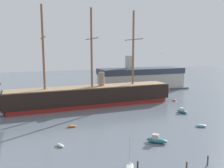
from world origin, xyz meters
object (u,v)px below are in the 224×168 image
at_px(dinghy_mid_right, 201,126).
at_px(motorboat_alongside_stern, 182,111).
at_px(motorboat_near_centre, 157,140).
at_px(motorboat_far_left, 1,114).
at_px(mooring_piling_left_pair, 138,168).
at_px(mooring_piling_right_pair, 208,160).
at_px(seagull_in_flight, 162,53).
at_px(dinghy_mid_left, 60,145).
at_px(dinghy_alongside_bow, 72,126).
at_px(tall_ship, 92,96).
at_px(dinghy_far_right, 174,100).
at_px(dockside_warehouse_right, 141,79).
at_px(motorboat_distant_centre, 88,98).
at_px(mooring_piling_nearest, 187,166).

relative_size(dinghy_mid_right, motorboat_alongside_stern, 0.73).
relative_size(motorboat_near_centre, motorboat_far_left, 1.13).
xyz_separation_m(mooring_piling_left_pair, mooring_piling_right_pair, (12.52, -1.58, -0.28)).
bearing_deg(motorboat_near_centre, seagull_in_flight, 38.54).
bearing_deg(dinghy_mid_right, mooring_piling_left_pair, -150.35).
height_order(dinghy_mid_left, mooring_piling_right_pair, mooring_piling_right_pair).
xyz_separation_m(dinghy_alongside_bow, mooring_piling_left_pair, (5.08, -26.21, 0.86)).
bearing_deg(dinghy_mid_left, tall_ship, 63.08).
relative_size(dinghy_far_right, seagull_in_flight, 1.67).
distance_m(dinghy_alongside_bow, motorboat_far_left, 24.94).
distance_m(mooring_piling_left_pair, dockside_warehouse_right, 81.03).
xyz_separation_m(motorboat_distant_centre, seagull_in_flight, (3.72, -45.56, 18.20)).
distance_m(dinghy_mid_right, motorboat_alongside_stern, 13.27).
distance_m(dinghy_mid_right, dockside_warehouse_right, 58.18).
distance_m(dinghy_mid_right, motorboat_far_left, 56.58).
bearing_deg(mooring_piling_right_pair, dinghy_far_right, 60.15).
xyz_separation_m(motorboat_alongside_stern, motorboat_distant_centre, (-22.43, 29.22, -0.04)).
bearing_deg(motorboat_alongside_stern, motorboat_far_left, 162.60).
bearing_deg(dinghy_mid_right, motorboat_alongside_stern, 72.65).
distance_m(motorboat_near_centre, motorboat_far_left, 46.88).
bearing_deg(motorboat_far_left, dockside_warehouse_right, 24.07).
relative_size(mooring_piling_left_pair, seagull_in_flight, 1.68).
bearing_deg(motorboat_far_left, dinghy_mid_left, -65.26).
bearing_deg(motorboat_far_left, mooring_piling_right_pair, -52.06).
bearing_deg(motorboat_distant_centre, seagull_in_flight, -85.33).
bearing_deg(motorboat_distant_centre, tall_ship, -96.18).
relative_size(dinghy_alongside_bow, motorboat_alongside_stern, 0.60).
xyz_separation_m(mooring_piling_right_pair, seagull_in_flight, (-1.57, 12.53, 17.86)).
bearing_deg(mooring_piling_nearest, seagull_in_flight, 77.42).
bearing_deg(mooring_piling_right_pair, mooring_piling_left_pair, 172.83).
xyz_separation_m(dinghy_mid_right, mooring_piling_nearest, (-17.55, -16.20, 0.38)).
relative_size(tall_ship, dinghy_mid_right, 23.74).
distance_m(tall_ship, mooring_piling_left_pair, 46.96).
bearing_deg(motorboat_alongside_stern, motorboat_distant_centre, 127.52).
relative_size(dinghy_alongside_bow, motorboat_distant_centre, 0.66).
relative_size(tall_ship, dockside_warehouse_right, 1.51).
xyz_separation_m(tall_ship, seagull_in_flight, (4.81, -35.53, 15.08)).
height_order(dinghy_mid_left, dinghy_far_right, dinghy_mid_left).
bearing_deg(motorboat_near_centre, dinghy_mid_right, 16.40).
xyz_separation_m(dinghy_alongside_bow, seagull_in_flight, (16.03, -15.25, 18.44)).
bearing_deg(motorboat_near_centre, mooring_piling_nearest, -97.32).
bearing_deg(dinghy_mid_right, dinghy_alongside_bow, 159.39).
xyz_separation_m(dinghy_alongside_bow, dinghy_far_right, (42.85, 16.21, -0.02)).
bearing_deg(motorboat_far_left, mooring_piling_left_pair, -62.46).
distance_m(tall_ship, dinghy_mid_right, 37.53).
height_order(dinghy_mid_left, dinghy_mid_right, dinghy_mid_right).
height_order(dinghy_alongside_bow, mooring_piling_right_pair, mooring_piling_right_pair).
relative_size(dinghy_mid_right, mooring_piling_left_pair, 1.29).
xyz_separation_m(mooring_piling_right_pair, dockside_warehouse_right, (26.04, 72.73, 4.43)).
relative_size(dinghy_mid_left, mooring_piling_right_pair, 1.37).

